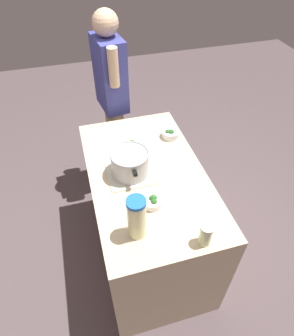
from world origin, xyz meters
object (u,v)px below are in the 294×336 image
at_px(lemonade_pitcher, 137,218).
at_px(broccoli_bowl_back, 133,146).
at_px(mason_jar, 206,235).
at_px(broccoli_bowl_center, 170,134).
at_px(person_cook, 113,101).
at_px(cooking_pot, 130,163).
at_px(broccoli_bowl_front, 153,202).

xyz_separation_m(lemonade_pitcher, broccoli_bowl_back, (0.71, -0.15, -0.11)).
bearing_deg(broccoli_bowl_back, mason_jar, -168.25).
xyz_separation_m(broccoli_bowl_center, person_cook, (0.61, 0.33, -0.02)).
relative_size(cooking_pot, lemonade_pitcher, 1.17).
distance_m(lemonade_pitcher, broccoli_bowl_back, 0.74).
distance_m(cooking_pot, mason_jar, 0.68).
bearing_deg(broccoli_bowl_front, broccoli_bowl_back, -1.45).
bearing_deg(cooking_pot, broccoli_bowl_front, -167.55).
height_order(lemonade_pitcher, broccoli_bowl_back, lemonade_pitcher).
distance_m(broccoli_bowl_front, broccoli_bowl_back, 0.54).
relative_size(lemonade_pitcher, broccoli_bowl_front, 2.26).
height_order(mason_jar, broccoli_bowl_center, mason_jar).
height_order(broccoli_bowl_center, broccoli_bowl_back, broccoli_bowl_center).
bearing_deg(broccoli_bowl_center, mason_jar, 172.33).
xyz_separation_m(mason_jar, broccoli_bowl_center, (0.93, -0.13, -0.04)).
xyz_separation_m(broccoli_bowl_front, person_cook, (1.21, 0.01, -0.01)).
relative_size(broccoli_bowl_front, broccoli_bowl_back, 1.18).
bearing_deg(broccoli_bowl_center, broccoli_bowl_back, 101.19).
bearing_deg(broccoli_bowl_back, person_cook, 2.28).
height_order(broccoli_bowl_front, broccoli_bowl_back, same).
bearing_deg(broccoli_bowl_front, cooking_pot, 12.45).
relative_size(broccoli_bowl_front, broccoli_bowl_center, 0.92).
bearing_deg(lemonade_pitcher, broccoli_bowl_front, -39.36).
distance_m(mason_jar, person_cook, 1.55).
distance_m(mason_jar, broccoli_bowl_center, 0.94).
distance_m(lemonade_pitcher, mason_jar, 0.38).
bearing_deg(broccoli_bowl_back, broccoli_bowl_front, 178.55).
height_order(lemonade_pitcher, broccoli_bowl_center, lemonade_pitcher).
relative_size(cooking_pot, broccoli_bowl_front, 2.65).
xyz_separation_m(mason_jar, broccoli_bowl_front, (0.33, 0.19, -0.04)).
xyz_separation_m(lemonade_pitcher, person_cook, (1.38, -0.13, -0.13)).
xyz_separation_m(broccoli_bowl_back, person_cook, (0.67, 0.03, -0.02)).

